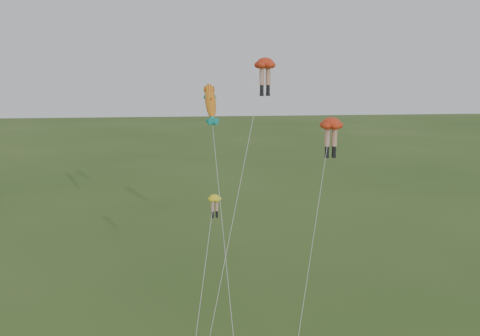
{
  "coord_description": "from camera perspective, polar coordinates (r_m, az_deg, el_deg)",
  "views": [
    {
      "loc": [
        -3.32,
        -30.53,
        18.58
      ],
      "look_at": [
        0.21,
        6.0,
        11.17
      ],
      "focal_mm": 40.0,
      "sensor_mm": 36.0,
      "label": 1
    }
  ],
  "objects": [
    {
      "name": "legs_kite_yellow",
      "position": [
        37.45,
        -2.83,
        -4.13
      ],
      "size": [
        2.77,
        10.68,
        9.31
      ],
      "rotation": [
        0.0,
        0.0,
        0.21
      ],
      "color": "yellow",
      "rests_on": "ground"
    },
    {
      "name": "legs_kite_red_mid",
      "position": [
        37.43,
        9.67,
        4.17
      ],
      "size": [
        4.52,
        7.35,
        14.73
      ],
      "rotation": [
        0.0,
        0.0,
        0.02
      ],
      "color": "red",
      "rests_on": "ground"
    },
    {
      "name": "legs_kite_red_high",
      "position": [
        37.61,
        2.62,
        10.45
      ],
      "size": [
        5.83,
        9.18,
        18.78
      ],
      "rotation": [
        0.0,
        0.0,
        0.25
      ],
      "color": "red",
      "rests_on": "ground"
    },
    {
      "name": "fish_kite",
      "position": [
        40.01,
        -3.17,
        7.02
      ],
      "size": [
        1.61,
        14.12,
        17.13
      ],
      "rotation": [
        0.84,
        0.0,
        0.08
      ],
      "color": "yellow",
      "rests_on": "ground"
    }
  ]
}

